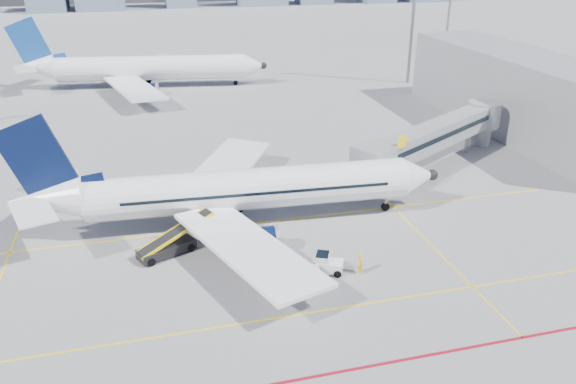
# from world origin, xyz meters

# --- Properties ---
(ground) EXTENTS (420.00, 420.00, 0.00)m
(ground) POSITION_xyz_m (0.00, 0.00, 0.00)
(ground) COLOR gray
(ground) RESTS_ON ground
(apron_markings) EXTENTS (90.00, 35.12, 0.01)m
(apron_markings) POSITION_xyz_m (-0.58, -3.91, 0.01)
(apron_markings) COLOR yellow
(apron_markings) RESTS_ON ground
(jet_bridge) EXTENTS (23.55, 15.78, 6.30)m
(jet_bridge) POSITION_xyz_m (23.51, 16.91, 3.74)
(jet_bridge) COLOR gray
(jet_bridge) RESTS_ON ground
(terminal_block) EXTENTS (10.00, 42.00, 10.00)m
(terminal_block) POSITION_xyz_m (39.95, 26.00, 5.00)
(terminal_block) COLOR gray
(terminal_block) RESTS_ON ground
(floodlight_mast_ne) EXTENTS (3.20, 0.61, 25.45)m
(floodlight_mast_ne) POSITION_xyz_m (38.00, 55.00, 13.59)
(floodlight_mast_ne) COLOR gray
(floodlight_mast_ne) RESTS_ON ground
(main_aircraft) EXTENTS (37.89, 32.99, 11.06)m
(main_aircraft) POSITION_xyz_m (-1.34, 8.46, 3.22)
(main_aircraft) COLOR white
(main_aircraft) RESTS_ON ground
(second_aircraft) EXTENTS (42.64, 36.95, 12.51)m
(second_aircraft) POSITION_xyz_m (-8.20, 63.59, 3.22)
(second_aircraft) COLOR white
(second_aircraft) RESTS_ON ground
(baggage_tug) EXTENTS (2.63, 2.20, 1.60)m
(baggage_tug) POSITION_xyz_m (4.15, -1.33, 0.76)
(baggage_tug) COLOR white
(baggage_tug) RESTS_ON ground
(cargo_dolly) EXTENTS (3.15, 1.55, 1.68)m
(cargo_dolly) POSITION_xyz_m (1.57, -3.20, 0.92)
(cargo_dolly) COLOR black
(cargo_dolly) RESTS_ON ground
(belt_loader) EXTENTS (6.66, 4.13, 2.75)m
(belt_loader) POSITION_xyz_m (-7.38, 4.51, 0.71)
(belt_loader) COLOR black
(belt_loader) RESTS_ON ground
(ramp_worker) EXTENTS (0.46, 0.67, 1.77)m
(ramp_worker) POSITION_xyz_m (6.62, -2.14, 0.88)
(ramp_worker) COLOR yellow
(ramp_worker) RESTS_ON ground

